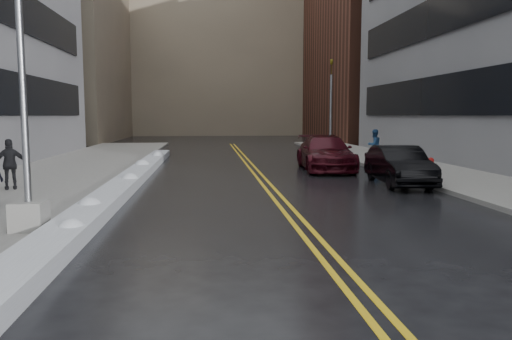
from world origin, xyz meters
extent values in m
plane|color=black|center=(0.00, 0.00, 0.00)|extent=(160.00, 160.00, 0.00)
cube|color=gray|center=(-5.75, 10.00, 0.07)|extent=(5.50, 50.00, 0.15)
cube|color=gray|center=(10.00, 10.00, 0.07)|extent=(4.00, 50.00, 0.15)
cube|color=gold|center=(2.35, 10.00, 0.00)|extent=(0.12, 50.00, 0.01)
cube|color=gold|center=(2.65, 10.00, 0.00)|extent=(0.12, 50.00, 0.01)
cube|color=silver|center=(-2.45, 8.00, 0.17)|extent=(0.90, 30.00, 0.34)
cube|color=gray|center=(-15.50, 44.00, 9.00)|extent=(14.00, 22.00, 18.00)
cube|color=#562D21|center=(19.00, 42.00, 14.00)|extent=(14.00, 20.00, 28.00)
cube|color=gray|center=(2.00, 60.00, 11.00)|extent=(36.00, 16.00, 22.00)
cube|color=gray|center=(-3.30, 2.00, 0.45)|extent=(0.65, 0.65, 0.60)
cylinder|color=gray|center=(-3.30, 2.00, 4.25)|extent=(0.14, 0.14, 7.00)
cylinder|color=maroon|center=(9.00, 10.00, 0.45)|extent=(0.24, 0.24, 0.60)
sphere|color=maroon|center=(9.00, 10.00, 0.75)|extent=(0.26, 0.26, 0.26)
cylinder|color=maroon|center=(9.00, 10.00, 0.50)|extent=(0.25, 0.10, 0.10)
cylinder|color=gray|center=(8.50, 24.00, 2.65)|extent=(0.14, 0.14, 5.00)
imported|color=#594C0C|center=(8.50, 24.00, 5.65)|extent=(0.16, 0.20, 1.00)
imported|color=black|center=(-5.88, 7.95, 0.96)|extent=(1.03, 0.72, 1.62)
imported|color=navy|center=(9.08, 16.88, 0.96)|extent=(0.96, 0.86, 1.62)
imported|color=black|center=(7.23, 8.74, 0.71)|extent=(1.79, 4.39, 1.42)
imported|color=#390912|center=(5.76, 13.89, 0.79)|extent=(2.53, 5.54, 1.57)
camera|label=1|loc=(0.38, -8.52, 2.52)|focal=35.00mm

